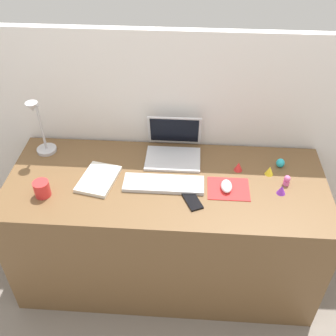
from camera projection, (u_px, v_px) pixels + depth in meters
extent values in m
plane|color=slate|center=(166.00, 268.00, 2.55)|extent=(6.00, 6.00, 0.00)
cube|color=silver|center=(171.00, 145.00, 2.39)|extent=(2.87, 0.05, 1.40)
cube|color=brown|center=(166.00, 229.00, 2.31)|extent=(1.67, 0.67, 0.74)
cube|color=silver|center=(173.00, 159.00, 2.21)|extent=(0.30, 0.21, 0.01)
cube|color=silver|center=(174.00, 130.00, 2.24)|extent=(0.30, 0.06, 0.20)
cube|color=black|center=(174.00, 131.00, 2.24)|extent=(0.27, 0.04, 0.17)
cube|color=silver|center=(164.00, 184.00, 2.05)|extent=(0.41, 0.13, 0.02)
cube|color=red|center=(228.00, 189.00, 2.03)|extent=(0.21, 0.17, 0.00)
ellipsoid|color=silver|center=(226.00, 186.00, 2.02)|extent=(0.06, 0.10, 0.03)
cube|color=black|center=(192.00, 201.00, 1.96)|extent=(0.11, 0.14, 0.01)
cylinder|color=#B7B7BC|center=(47.00, 150.00, 2.27)|extent=(0.11, 0.11, 0.02)
cylinder|color=#B7B7BC|center=(41.00, 128.00, 2.18)|extent=(0.01, 0.01, 0.28)
cylinder|color=#B7B7BC|center=(34.00, 106.00, 2.06)|extent=(0.01, 0.09, 0.06)
cone|color=#B7B7BC|center=(32.00, 107.00, 2.04)|extent=(0.06, 0.06, 0.05)
cube|color=silver|center=(98.00, 179.00, 2.08)|extent=(0.22, 0.27, 0.02)
cylinder|color=red|center=(42.00, 189.00, 1.97)|extent=(0.08, 0.08, 0.08)
cone|color=yellow|center=(270.00, 171.00, 2.11)|extent=(0.05, 0.05, 0.05)
ellipsoid|color=#28B7CC|center=(280.00, 163.00, 2.16)|extent=(0.04, 0.04, 0.05)
cylinder|color=pink|center=(286.00, 183.00, 2.05)|extent=(0.03, 0.03, 0.03)
sphere|color=pink|center=(287.00, 179.00, 2.03)|extent=(0.03, 0.03, 0.03)
cone|color=red|center=(238.00, 166.00, 2.13)|extent=(0.05, 0.05, 0.05)
cone|color=purple|center=(282.00, 190.00, 1.99)|extent=(0.04, 0.04, 0.05)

